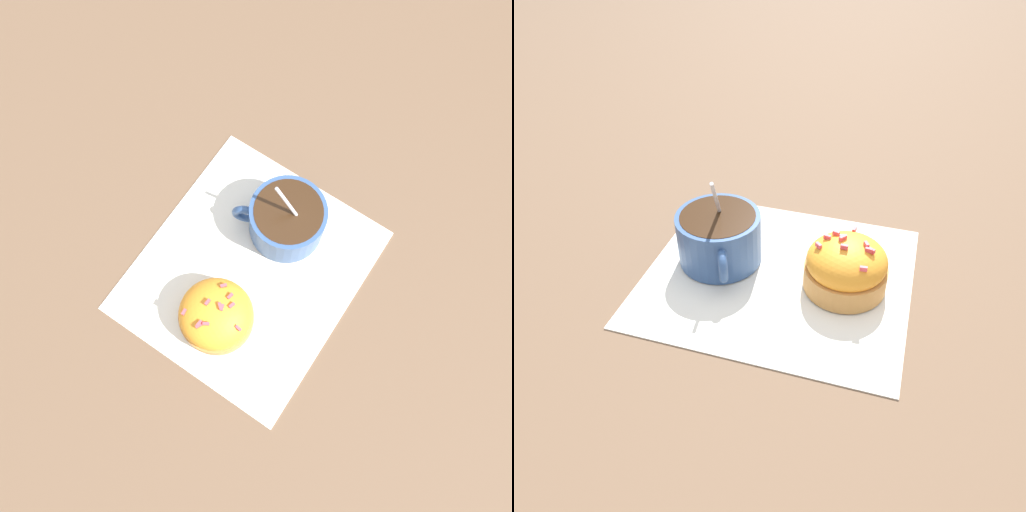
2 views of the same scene
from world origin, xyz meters
TOP-DOWN VIEW (x-y plane):
  - ground_plane at (0.00, 0.00)m, footprint 3.00×3.00m
  - paper_napkin at (0.00, 0.00)m, footprint 0.30×0.27m
  - coffee_cup at (-0.07, 0.00)m, footprint 0.09×0.10m
  - frosted_pastry at (0.07, 0.01)m, footprint 0.08×0.08m

SIDE VIEW (x-z plane):
  - ground_plane at x=0.00m, z-range 0.00..0.00m
  - paper_napkin at x=0.00m, z-range 0.00..0.00m
  - frosted_pastry at x=0.07m, z-range 0.00..0.06m
  - coffee_cup at x=-0.07m, z-range -0.02..0.09m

